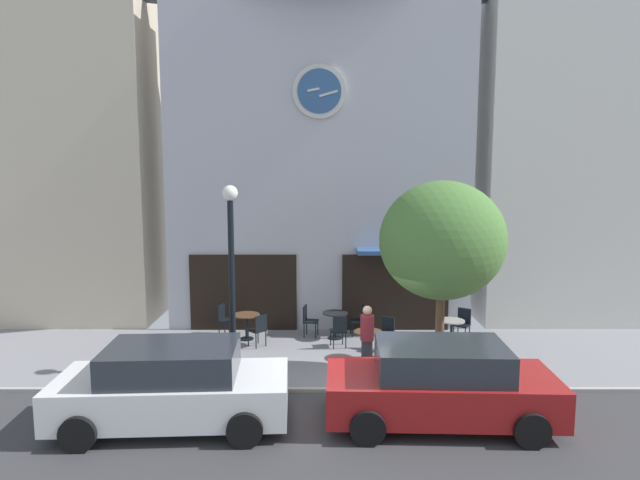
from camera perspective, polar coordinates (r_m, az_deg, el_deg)
The scene contains 22 objects.
ground_plane at distance 12.04m, azimuth 4.14°, elevation -16.26°, with size 29.14×9.98×0.13m.
clock_building at distance 17.08m, azimuth 0.03°, elevation 12.44°, with size 9.14×3.27×12.22m.
neighbor_building_left at distance 19.77m, azimuth -26.67°, elevation 10.02°, with size 6.98×3.38×11.97m.
neighbor_building_right at distance 20.36m, azimuth 25.74°, elevation 14.78°, with size 6.99×4.54×15.36m.
street_lamp at distance 12.78m, azimuth -9.17°, elevation -4.17°, with size 0.36×0.36×4.46m.
street_tree at distance 12.30m, azimuth 12.80°, elevation -0.09°, with size 2.79×2.51×4.58m.
cafe_table_center at distance 13.95m, azimuth -14.18°, elevation -10.75°, with size 0.73×0.73×0.72m.
cafe_table_near_curb at distance 15.73m, azimuth -7.67°, elevation -8.43°, with size 0.77×0.77×0.73m.
cafe_table_rightmost at distance 15.68m, azimuth 1.68°, elevation -8.40°, with size 0.72×0.72×0.76m.
cafe_table_leftmost at distance 14.12m, azimuth 5.17°, elevation -10.33°, with size 0.73×0.73×0.72m.
cafe_table_center_right at distance 15.35m, azimuth 13.73°, elevation -8.99°, with size 0.71×0.71×0.76m.
cafe_chair_left_end at distance 15.88m, azimuth -1.17°, elevation -8.24°, with size 0.47×0.47×0.90m.
cafe_chair_facing_street at distance 13.35m, azimuth -12.03°, elevation -11.46°, with size 0.53×0.53×0.90m.
cafe_chair_mid_row at distance 14.88m, azimuth 2.09°, elevation -9.32°, with size 0.48×0.48×0.90m.
cafe_chair_under_awning at distance 15.05m, azimuth -6.37°, elevation -9.17°, with size 0.57×0.57×0.90m.
cafe_chair_facing_wall at distance 16.07m, azimuth 14.87°, elevation -8.30°, with size 0.56×0.56×0.90m.
cafe_chair_by_entrance at distance 15.98m, azimuth 4.33°, elevation -8.16°, with size 0.43×0.43×0.90m.
cafe_chair_corner at distance 16.25m, azimuth -9.95°, elevation -7.99°, with size 0.51×0.51×0.90m.
cafe_chair_near_tree at distance 14.78m, azimuth 7.06°, elevation -9.49°, with size 0.56×0.56×0.90m.
pedestrian_maroon at distance 12.94m, azimuth 5.04°, elevation -10.38°, with size 0.43×0.43×1.67m.
parked_car_white at distance 10.91m, azimuth -15.14°, elevation -14.62°, with size 4.39×2.19×1.55m.
parked_car_red at distance 10.89m, azimuth 12.61°, elevation -14.59°, with size 4.36×2.14×1.55m.
Camera 1 is at (-0.82, -11.28, 4.80)m, focal length 30.45 mm.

